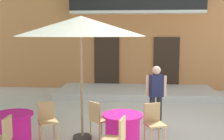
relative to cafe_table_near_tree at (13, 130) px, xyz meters
name	(u,v)px	position (x,y,z in m)	size (l,w,h in m)	color
ground_plane	(139,125)	(2.72, 1.78, -0.39)	(120.00, 120.00, 0.00)	beige
building_facade	(137,7)	(2.62, 8.77, 3.36)	(13.00, 5.09, 7.50)	#CC844C
entrance_step_platform	(136,92)	(2.62, 5.58, -0.27)	(6.19, 2.40, 0.25)	silver
cafe_table_near_tree	(13,130)	(0.00, 0.00, 0.00)	(0.86, 0.86, 0.76)	#DB1984
cafe_chair_near_tree_1	(2,137)	(0.12, -0.74, 0.14)	(0.42, 0.42, 0.91)	tan
cafe_chair_near_tree_2	(47,119)	(0.61, 0.44, 0.14)	(0.55, 0.55, 0.91)	tan
cafe_table_middle	(123,131)	(2.34, 0.16, 0.00)	(0.86, 0.86, 0.76)	#DB1984
cafe_chair_middle_0	(98,118)	(1.75, 0.62, 0.14)	(0.57, 0.57, 0.91)	tan
cafe_chair_middle_1	(117,137)	(2.27, -0.59, 0.14)	(0.47, 0.47, 0.91)	tan
cafe_chair_middle_2	(154,121)	(3.02, 0.49, 0.14)	(0.51, 0.51, 0.91)	tan
cafe_umbrella	(81,27)	(1.38, 0.63, 2.22)	(2.90, 2.90, 2.85)	#997A56
pedestrian_near_entrance	(156,93)	(3.14, 1.56, 0.53)	(0.53, 0.33, 1.64)	#232328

